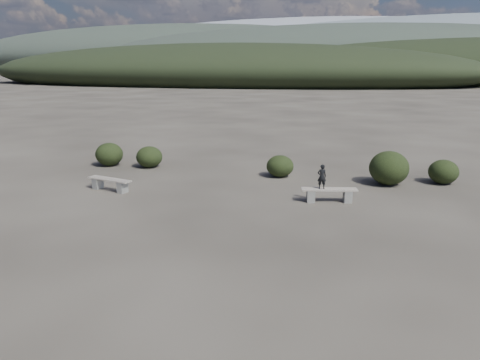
# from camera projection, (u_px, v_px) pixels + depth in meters

# --- Properties ---
(ground) EXTENTS (1200.00, 1200.00, 0.00)m
(ground) POSITION_uv_depth(u_px,v_px,m) (182.00, 254.00, 11.75)
(ground) COLOR #302B25
(ground) RESTS_ON ground
(bench_left) EXTENTS (1.88, 0.84, 0.46)m
(bench_left) POSITION_uv_depth(u_px,v_px,m) (110.00, 183.00, 17.48)
(bench_left) COLOR slate
(bench_left) RESTS_ON ground
(bench_right) EXTENTS (1.93, 0.78, 0.47)m
(bench_right) POSITION_uv_depth(u_px,v_px,m) (329.00, 194.00, 16.06)
(bench_right) COLOR slate
(bench_right) RESTS_ON ground
(seated_person) EXTENTS (0.35, 0.29, 0.85)m
(seated_person) POSITION_uv_depth(u_px,v_px,m) (322.00, 177.00, 15.93)
(seated_person) COLOR black
(seated_person) RESTS_ON bench_right
(shrub_a) EXTENTS (1.19, 1.19, 0.97)m
(shrub_a) POSITION_uv_depth(u_px,v_px,m) (149.00, 157.00, 21.32)
(shrub_a) COLOR black
(shrub_a) RESTS_ON ground
(shrub_c) EXTENTS (1.14, 1.14, 0.91)m
(shrub_c) POSITION_uv_depth(u_px,v_px,m) (280.00, 166.00, 19.57)
(shrub_c) COLOR black
(shrub_c) RESTS_ON ground
(shrub_d) EXTENTS (1.52, 1.52, 1.33)m
(shrub_d) POSITION_uv_depth(u_px,v_px,m) (389.00, 168.00, 18.26)
(shrub_d) COLOR black
(shrub_d) RESTS_ON ground
(shrub_e) EXTENTS (1.15, 1.15, 0.96)m
(shrub_e) POSITION_uv_depth(u_px,v_px,m) (444.00, 172.00, 18.45)
(shrub_e) COLOR black
(shrub_e) RESTS_ON ground
(shrub_f) EXTENTS (1.26, 1.26, 1.06)m
(shrub_f) POSITION_uv_depth(u_px,v_px,m) (109.00, 154.00, 21.68)
(shrub_f) COLOR black
(shrub_f) RESTS_ON ground
(mountain_ridges) EXTENTS (500.00, 400.00, 56.00)m
(mountain_ridges) POSITION_uv_depth(u_px,v_px,m) (343.00, 53.00, 329.97)
(mountain_ridges) COLOR black
(mountain_ridges) RESTS_ON ground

